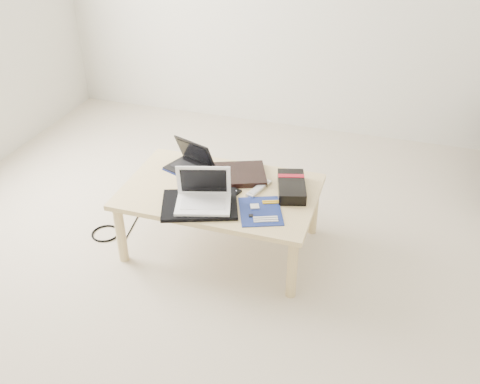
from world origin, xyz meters
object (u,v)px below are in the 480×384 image
(coffee_table, at_px, (220,197))
(white_laptop, at_px, (203,196))
(netbook, at_px, (191,163))
(gpu_box, at_px, (291,187))

(coffee_table, relative_size, white_laptop, 3.26)
(coffee_table, bearing_deg, netbook, 145.75)
(gpu_box, bearing_deg, white_laptop, -145.67)
(white_laptop, height_order, gpu_box, white_laptop)
(netbook, relative_size, gpu_box, 0.97)
(netbook, bearing_deg, white_laptop, -58.62)
(white_laptop, relative_size, gpu_box, 1.03)
(netbook, xyz_separation_m, gpu_box, (0.64, -0.07, -0.01))
(coffee_table, distance_m, gpu_box, 0.41)
(netbook, distance_m, white_laptop, 0.41)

